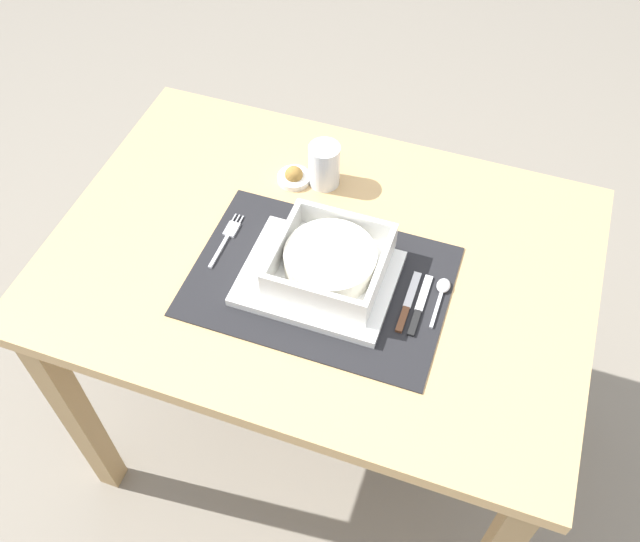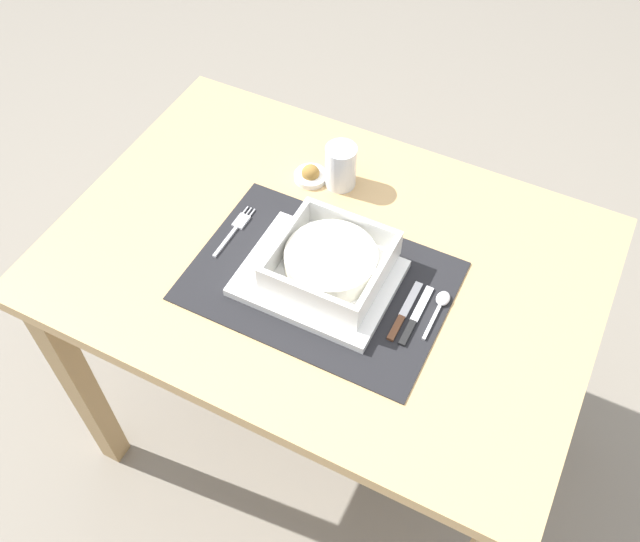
% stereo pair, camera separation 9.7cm
% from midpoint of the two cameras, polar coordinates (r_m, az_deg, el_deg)
% --- Properties ---
extents(ground_plane, '(6.00, 6.00, 0.00)m').
position_cam_midpoint_polar(ground_plane, '(1.89, -1.49, -12.66)').
color(ground_plane, gray).
extents(dining_table, '(1.00, 0.70, 0.72)m').
position_cam_midpoint_polar(dining_table, '(1.36, -2.02, -1.55)').
color(dining_table, tan).
rests_on(dining_table, ground).
extents(placemat, '(0.46, 0.32, 0.00)m').
position_cam_midpoint_polar(placemat, '(1.24, -2.23, -0.92)').
color(placemat, black).
rests_on(placemat, dining_table).
extents(serving_plate, '(0.27, 0.21, 0.02)m').
position_cam_midpoint_polar(serving_plate, '(1.24, -2.36, -0.70)').
color(serving_plate, white).
rests_on(serving_plate, placemat).
extents(porridge_bowl, '(0.19, 0.19, 0.06)m').
position_cam_midpoint_polar(porridge_bowl, '(1.21, -1.45, 0.65)').
color(porridge_bowl, white).
rests_on(porridge_bowl, serving_plate).
extents(fork, '(0.02, 0.14, 0.00)m').
position_cam_midpoint_polar(fork, '(1.32, -9.66, 2.74)').
color(fork, silver).
rests_on(fork, placemat).
extents(spoon, '(0.02, 0.11, 0.01)m').
position_cam_midpoint_polar(spoon, '(1.23, 7.78, -1.66)').
color(spoon, silver).
rests_on(spoon, placemat).
extents(butter_knife, '(0.01, 0.13, 0.01)m').
position_cam_midpoint_polar(butter_knife, '(1.21, 5.84, -3.22)').
color(butter_knife, black).
rests_on(butter_knife, placemat).
extents(bread_knife, '(0.01, 0.13, 0.01)m').
position_cam_midpoint_polar(bread_knife, '(1.21, 4.89, -2.93)').
color(bread_knife, '#59331E').
rests_on(bread_knife, placemat).
extents(drinking_glass, '(0.06, 0.06, 0.09)m').
position_cam_midpoint_polar(drinking_glass, '(1.38, -1.67, 8.43)').
color(drinking_glass, white).
rests_on(drinking_glass, dining_table).
extents(condiment_saucer, '(0.07, 0.07, 0.04)m').
position_cam_midpoint_polar(condiment_saucer, '(1.41, -4.14, 7.64)').
color(condiment_saucer, white).
rests_on(condiment_saucer, dining_table).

